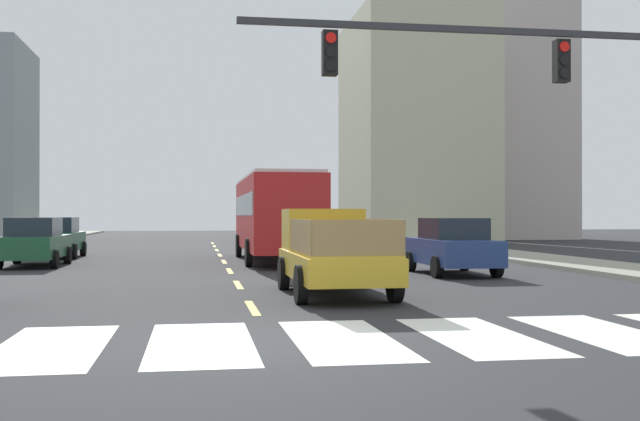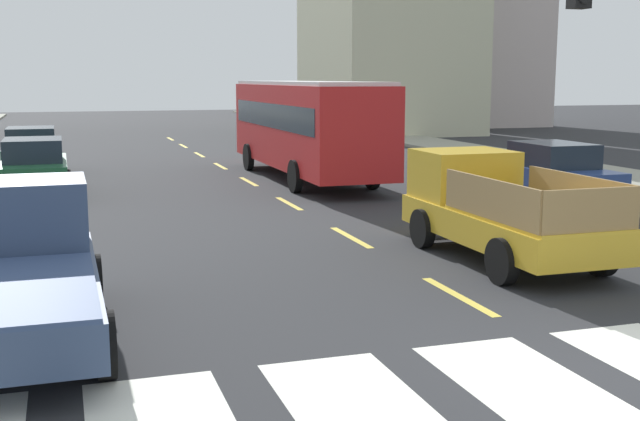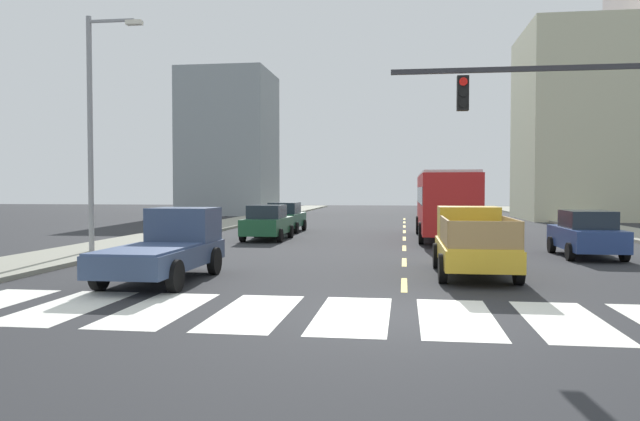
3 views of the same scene
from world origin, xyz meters
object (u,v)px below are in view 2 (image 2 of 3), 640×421
at_px(city_bus, 306,122).
at_px(sedan_far, 550,174).
at_px(pickup_dark, 20,267).
at_px(sedan_near_right, 34,168).
at_px(sedan_mid, 32,152).
at_px(pickup_stakebed, 494,209).

xyz_separation_m(city_bus, sedan_far, (4.64, -7.46, -1.09)).
relative_size(pickup_dark, sedan_near_right, 1.18).
bearing_deg(sedan_mid, city_bus, -26.21).
relative_size(city_bus, sedan_mid, 2.45).
xyz_separation_m(pickup_stakebed, city_bus, (0.00, 12.53, 1.02)).
bearing_deg(pickup_dark, pickup_stakebed, 18.01).
height_order(pickup_stakebed, pickup_dark, same).
distance_m(pickup_stakebed, sedan_mid, 18.81).
distance_m(pickup_stakebed, pickup_dark, 8.81).
bearing_deg(sedan_mid, pickup_stakebed, -63.60).
bearing_deg(pickup_stakebed, sedan_mid, 120.93).
relative_size(pickup_stakebed, sedan_mid, 1.18).
distance_m(pickup_dark, sedan_near_right, 13.21).
relative_size(pickup_dark, sedan_mid, 1.18).
bearing_deg(sedan_far, sedan_near_right, 154.93).
bearing_deg(sedan_far, pickup_dark, -152.19).
relative_size(pickup_stakebed, city_bus, 0.48).
bearing_deg(pickup_stakebed, sedan_near_right, 131.13).
xyz_separation_m(pickup_stakebed, sedan_far, (4.65, 5.08, -0.08)).
xyz_separation_m(city_bus, sedan_mid, (-8.92, 4.03, -1.09)).
xyz_separation_m(pickup_dark, city_bus, (8.51, 14.82, 1.03)).
distance_m(sedan_near_right, sedan_mid, 5.65).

